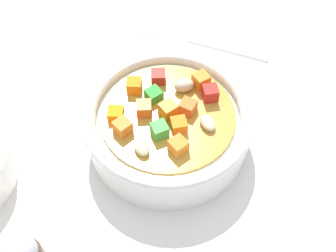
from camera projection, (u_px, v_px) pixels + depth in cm
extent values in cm
cube|color=silver|center=(168.00, 144.00, 52.11)|extent=(140.00, 140.00, 2.00)
cylinder|color=white|center=(168.00, 128.00, 49.38)|extent=(19.28, 19.28, 4.73)
torus|color=white|center=(168.00, 114.00, 47.05)|extent=(19.82, 19.82, 1.70)
cylinder|color=gold|center=(168.00, 115.00, 47.30)|extent=(15.56, 15.56, 0.40)
cube|color=orange|center=(170.00, 108.00, 46.61)|extent=(2.23, 2.23, 1.68)
cube|color=orange|center=(175.00, 146.00, 43.68)|extent=(2.26, 2.26, 1.53)
cube|color=orange|center=(144.00, 108.00, 46.65)|extent=(1.97, 1.97, 1.54)
cube|color=green|center=(160.00, 130.00, 44.93)|extent=(1.99, 1.99, 1.53)
cube|color=orange|center=(189.00, 109.00, 46.66)|extent=(2.38, 2.38, 1.43)
cube|color=orange|center=(116.00, 114.00, 46.42)|extent=(2.09, 2.09, 1.20)
cube|color=orange|center=(201.00, 80.00, 49.02)|extent=(2.16, 2.16, 1.72)
ellipsoid|color=beige|center=(184.00, 85.00, 48.65)|extent=(1.60, 2.42, 1.57)
cube|color=orange|center=(179.00, 125.00, 45.49)|extent=(1.71, 1.71, 1.29)
cube|color=orange|center=(123.00, 127.00, 45.15)|extent=(2.31, 2.31, 1.56)
ellipsoid|color=beige|center=(208.00, 123.00, 45.84)|extent=(2.63, 1.98, 0.95)
cube|color=red|center=(159.00, 77.00, 49.60)|extent=(1.98, 1.98, 1.40)
cube|color=orange|center=(134.00, 86.00, 48.66)|extent=(2.06, 2.06, 1.53)
cube|color=red|center=(210.00, 93.00, 47.86)|extent=(1.77, 1.77, 1.72)
cube|color=green|center=(154.00, 95.00, 48.04)|extent=(2.22, 2.22, 1.25)
ellipsoid|color=beige|center=(141.00, 147.00, 43.93)|extent=(2.65, 2.01, 1.01)
cylinder|color=silver|center=(228.00, 49.00, 60.11)|extent=(7.40, 10.52, 0.86)
ellipsoid|color=silver|center=(149.00, 28.00, 62.74)|extent=(3.86, 4.18, 0.76)
sphere|color=silver|center=(21.00, 252.00, 36.02)|extent=(2.90, 2.90, 2.90)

